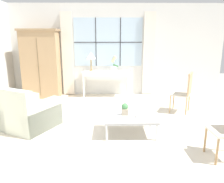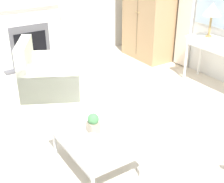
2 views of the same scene
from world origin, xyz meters
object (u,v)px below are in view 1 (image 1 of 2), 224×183
Objects in this scene: side_chair_wooden at (185,90)px; table_lamp at (91,56)px; potted_plant_small at (125,109)px; armoire at (41,64)px; pillar_candle at (138,114)px; coffee_table at (130,117)px; armchair_upholstered at (30,114)px; potted_orchid at (114,65)px; console_table at (106,74)px.

table_lamp is at bearing 146.09° from side_chair_wooden.
table_lamp is 2.49× the size of potted_plant_small.
armoire is 2.06× the size of side_chair_wooden.
potted_plant_small reaches higher than pillar_candle.
pillar_candle is at bearing -134.90° from side_chair_wooden.
armoire reaches higher than coffee_table.
armoire reaches higher than armchair_upholstered.
coffee_table is (-1.43, -1.21, -0.23)m from side_chair_wooden.
table_lamp reaches higher than side_chair_wooden.
potted_orchid is 3.14m from armchair_upholstered.
potted_plant_small is 0.27m from pillar_candle.
table_lamp is 0.48× the size of armchair_upholstered.
armoire is 1.41× the size of console_table.
side_chair_wooden is 1.93m from potted_plant_small.
pillar_candle is (2.57, -2.81, -0.59)m from armoire.
armoire reaches higher than potted_orchid.
armoire is 4.19m from side_chair_wooden.
potted_plant_small is (0.40, -2.71, -0.22)m from console_table.
potted_orchid is 2.82m from potted_plant_small.
armoire is 2.19m from potted_orchid.
coffee_table is (2.01, -0.30, 0.04)m from armchair_upholstered.
console_table is 1.20× the size of armchair_upholstered.
armchair_upholstered reaches higher than pillar_candle.
table_lamp reaches higher than coffee_table.
potted_orchid is 0.46× the size of side_chair_wooden.
potted_orchid is at bearing 93.21° from potted_plant_small.
armchair_upholstered is at bearing 171.56° from coffee_table.
side_chair_wooden is 6.41× the size of pillar_candle.
armchair_upholstered is at bearing -112.60° from table_lamp.
potted_orchid reaches higher than potted_plant_small.
armoire is at bearing 132.43° from pillar_candle.
armoire reaches higher than potted_plant_small.
potted_orchid reaches higher than pillar_candle.
potted_plant_small is at bearing -81.66° from console_table.
armchair_upholstered is at bearing -124.83° from potted_orchid.
potted_orchid is 0.38× the size of armchair_upholstered.
side_chair_wooden is 1.89m from coffee_table.
potted_orchid is at bearing 2.62° from armoire.
table_lamp is 3.70× the size of pillar_candle.
potted_plant_small is (2.35, -2.67, -0.54)m from armoire.
side_chair_wooden reaches higher than armchair_upholstered.
coffee_table is 6.44× the size of pillar_candle.
side_chair_wooden is at bearing -33.91° from table_lamp.
side_chair_wooden is at bearing -21.12° from armoire.
armoire is 8.85× the size of potted_plant_small.
potted_plant_small is at bearing -7.66° from armchair_upholstered.
pillar_candle is at bearing -77.73° from console_table.
armchair_upholstered is 3.57m from side_chair_wooden.
potted_orchid is 2.36m from side_chair_wooden.
coffee_table is at bearing -79.67° from console_table.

